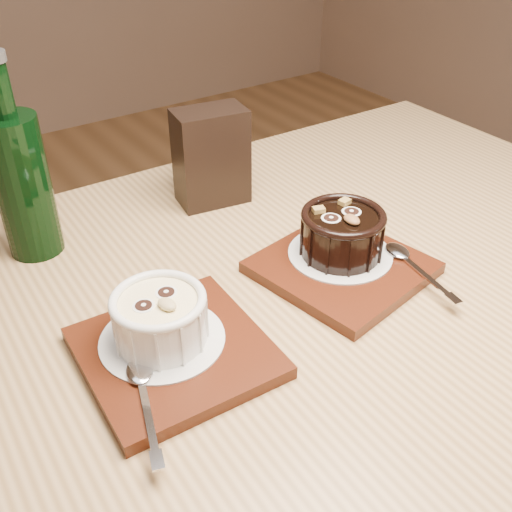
{
  "coord_description": "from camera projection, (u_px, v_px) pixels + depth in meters",
  "views": [
    {
      "loc": [
        -0.5,
        -0.43,
        1.19
      ],
      "look_at": [
        -0.2,
        0.02,
        0.81
      ],
      "focal_mm": 42.0,
      "sensor_mm": 36.0,
      "label": 1
    }
  ],
  "objects": [
    {
      "name": "doily_left",
      "position": [
        162.0,
        339.0,
        0.62
      ],
      "size": [
        0.13,
        0.13,
        0.0
      ],
      "primitive_type": "cylinder",
      "color": "silver",
      "rests_on": "tray_left"
    },
    {
      "name": "condiment_stand",
      "position": [
        211.0,
        157.0,
        0.85
      ],
      "size": [
        0.11,
        0.08,
        0.14
      ],
      "primitive_type": "cube",
      "rotation": [
        0.0,
        0.0,
        -0.16
      ],
      "color": "black",
      "rests_on": "table"
    },
    {
      "name": "spoon_left",
      "position": [
        145.0,
        398.0,
        0.55
      ],
      "size": [
        0.07,
        0.14,
        0.01
      ],
      "primitive_type": null,
      "rotation": [
        0.0,
        0.0,
        -0.31
      ],
      "color": "silver",
      "rests_on": "tray_left"
    },
    {
      "name": "ramekin_white",
      "position": [
        160.0,
        316.0,
        0.6
      ],
      "size": [
        0.1,
        0.1,
        0.06
      ],
      "rotation": [
        0.0,
        0.0,
        0.22
      ],
      "color": "white",
      "rests_on": "doily_left"
    },
    {
      "name": "tray_left",
      "position": [
        175.0,
        353.0,
        0.61
      ],
      "size": [
        0.19,
        0.19,
        0.01
      ],
      "primitive_type": "cube",
      "rotation": [
        0.0,
        0.0,
        -0.05
      ],
      "color": "#491B0C",
      "rests_on": "table"
    },
    {
      "name": "doily_right",
      "position": [
        340.0,
        254.0,
        0.75
      ],
      "size": [
        0.13,
        0.13,
        0.0
      ],
      "primitive_type": "cylinder",
      "color": "silver",
      "rests_on": "tray_right"
    },
    {
      "name": "tray_right",
      "position": [
        342.0,
        268.0,
        0.74
      ],
      "size": [
        0.21,
        0.21,
        0.01
      ],
      "primitive_type": "cube",
      "rotation": [
        0.0,
        0.0,
        0.17
      ],
      "color": "#491B0C",
      "rests_on": "table"
    },
    {
      "name": "spoon_right",
      "position": [
        415.0,
        265.0,
        0.72
      ],
      "size": [
        0.05,
        0.14,
        0.01
      ],
      "primitive_type": null,
      "rotation": [
        0.0,
        0.0,
        -0.17
      ],
      "color": "silver",
      "rests_on": "tray_right"
    },
    {
      "name": "ramekin_dark",
      "position": [
        342.0,
        231.0,
        0.73
      ],
      "size": [
        0.1,
        0.1,
        0.06
      ],
      "rotation": [
        0.0,
        0.0,
        -0.07
      ],
      "color": "black",
      "rests_on": "doily_right"
    },
    {
      "name": "green_bottle",
      "position": [
        22.0,
        181.0,
        0.73
      ],
      "size": [
        0.07,
        0.07,
        0.26
      ],
      "color": "black",
      "rests_on": "table"
    },
    {
      "name": "table",
      "position": [
        281.0,
        357.0,
        0.75
      ],
      "size": [
        1.22,
        0.82,
        0.75
      ],
      "rotation": [
        0.0,
        0.0,
        -0.02
      ],
      "color": "olive",
      "rests_on": "ground"
    }
  ]
}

